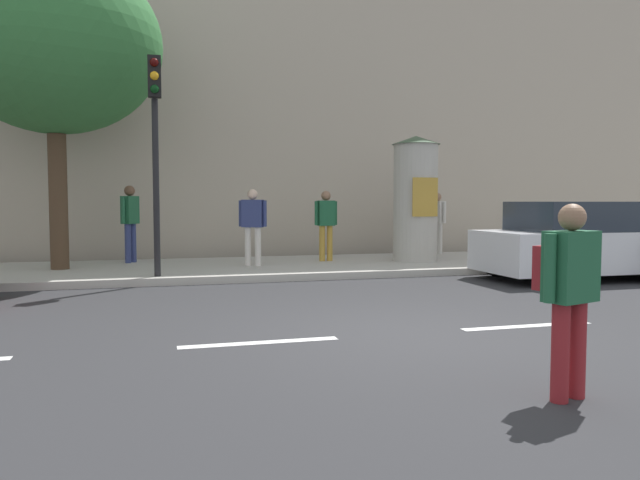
# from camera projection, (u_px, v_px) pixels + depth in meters

# --- Properties ---
(ground_plane) EXTENTS (80.00, 80.00, 0.00)m
(ground_plane) POSITION_uv_depth(u_px,v_px,m) (402.00, 334.00, 7.29)
(ground_plane) COLOR #2B2B2D
(sidewalk_curb) EXTENTS (36.00, 4.00, 0.15)m
(sidewalk_curb) POSITION_uv_depth(u_px,v_px,m) (281.00, 267.00, 14.01)
(sidewalk_curb) COLOR #B2ADA3
(sidewalk_curb) RESTS_ON ground_plane
(lane_markings) EXTENTS (25.80, 0.16, 0.01)m
(lane_markings) POSITION_uv_depth(u_px,v_px,m) (402.00, 334.00, 7.28)
(lane_markings) COLOR silver
(lane_markings) RESTS_ON ground_plane
(building_backdrop) EXTENTS (36.00, 5.00, 10.54)m
(building_backdrop) POSITION_uv_depth(u_px,v_px,m) (247.00, 80.00, 18.49)
(building_backdrop) COLOR #B7A893
(building_backdrop) RESTS_ON ground_plane
(traffic_light) EXTENTS (0.24, 0.45, 4.10)m
(traffic_light) POSITION_uv_depth(u_px,v_px,m) (155.00, 129.00, 11.40)
(traffic_light) COLOR black
(traffic_light) RESTS_ON sidewalk_curb
(poster_column) EXTENTS (1.16, 1.16, 2.98)m
(poster_column) POSITION_uv_depth(u_px,v_px,m) (415.00, 198.00, 14.60)
(poster_column) COLOR #B2ADA3
(poster_column) RESTS_ON sidewalk_curb
(street_tree) EXTENTS (4.38, 4.38, 6.55)m
(street_tree) POSITION_uv_depth(u_px,v_px,m) (54.00, 44.00, 12.62)
(street_tree) COLOR #4C3826
(street_tree) RESTS_ON sidewalk_curb
(pedestrian_with_bag) EXTENTS (0.59, 0.47, 1.56)m
(pedestrian_with_bag) POSITION_uv_depth(u_px,v_px,m) (568.00, 284.00, 4.84)
(pedestrian_with_bag) COLOR maroon
(pedestrian_with_bag) RESTS_ON ground_plane
(pedestrian_tallest) EXTENTS (0.57, 0.27, 1.68)m
(pedestrian_tallest) POSITION_uv_depth(u_px,v_px,m) (326.00, 220.00, 14.62)
(pedestrian_tallest) COLOR #B78C33
(pedestrian_tallest) RESTS_ON sidewalk_curb
(pedestrian_in_light_jacket) EXTENTS (0.37, 0.59, 1.66)m
(pedestrian_in_light_jacket) POSITION_uv_depth(u_px,v_px,m) (437.00, 218.00, 16.63)
(pedestrian_in_light_jacket) COLOR silver
(pedestrian_in_light_jacket) RESTS_ON sidewalk_curb
(pedestrian_in_red_top) EXTENTS (0.43, 0.48, 1.80)m
(pedestrian_in_red_top) POSITION_uv_depth(u_px,v_px,m) (130.00, 217.00, 14.23)
(pedestrian_in_red_top) COLOR navy
(pedestrian_in_red_top) RESTS_ON sidewalk_curb
(pedestrian_near_pole) EXTENTS (0.56, 0.26, 1.67)m
(pedestrian_near_pole) POSITION_uv_depth(u_px,v_px,m) (422.00, 219.00, 15.88)
(pedestrian_near_pole) COLOR black
(pedestrian_near_pole) RESTS_ON sidewalk_curb
(pedestrian_with_backpack) EXTENTS (0.59, 0.41, 1.70)m
(pedestrian_with_backpack) POSITION_uv_depth(u_px,v_px,m) (253.00, 221.00, 13.52)
(pedestrian_with_backpack) COLOR silver
(pedestrian_with_backpack) RESTS_ON sidewalk_curb
(parked_car_blue) EXTENTS (4.45, 2.00, 1.58)m
(parked_car_blue) POSITION_uv_depth(u_px,v_px,m) (586.00, 242.00, 12.44)
(parked_car_blue) COLOR silver
(parked_car_blue) RESTS_ON ground_plane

